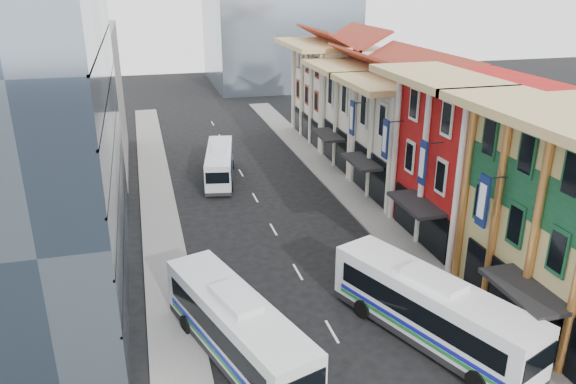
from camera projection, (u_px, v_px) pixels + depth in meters
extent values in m
cube|color=slate|center=(374.00, 217.00, 46.04)|extent=(3.00, 90.00, 0.15)
cube|color=slate|center=(163.00, 241.00, 41.95)|extent=(3.00, 90.00, 0.15)
cube|color=#B01513|center=(476.00, 162.00, 40.72)|extent=(8.00, 10.00, 12.00)
cube|color=silver|center=(415.00, 140.00, 49.64)|extent=(8.00, 9.00, 10.00)
cube|color=silver|center=(374.00, 117.00, 57.75)|extent=(8.00, 9.00, 10.00)
cube|color=silver|center=(340.00, 93.00, 67.03)|extent=(8.00, 12.00, 11.00)
cube|color=gray|center=(69.00, 101.00, 55.67)|extent=(10.00, 18.00, 14.00)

